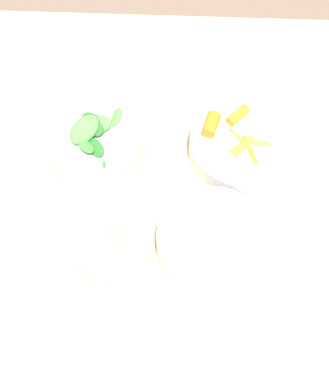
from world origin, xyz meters
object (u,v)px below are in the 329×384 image
bowl_greens (95,143)px  bowl_beans_hotdog (212,243)px  bowl_carrots (244,146)px  bowl_cookies (106,247)px

bowl_greens → bowl_beans_hotdog: 0.27m
bowl_carrots → bowl_greens: 0.26m
bowl_carrots → bowl_beans_hotdog: bearing=-16.7°
bowl_carrots → bowl_cookies: bowl_carrots is taller
bowl_beans_hotdog → bowl_cookies: bowl_beans_hotdog is taller
bowl_greens → bowl_cookies: (0.19, 0.03, -0.01)m
bowl_beans_hotdog → bowl_cookies: size_ratio=1.25×
bowl_carrots → bowl_beans_hotdog: (0.18, -0.05, -0.00)m
bowl_carrots → bowl_greens: bowl_greens is taller
bowl_carrots → bowl_cookies: bearing=-48.6°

